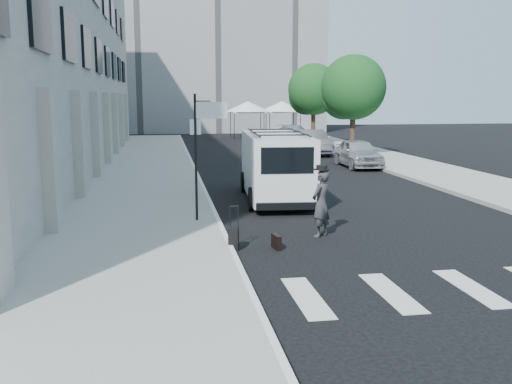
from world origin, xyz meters
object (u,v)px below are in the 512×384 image
object	(u,v)px
parked_car_b	(312,142)
cargo_van	(275,166)
parked_car_a	(358,153)
businessman	(321,203)
briefcase	(276,242)
parked_car_c	(294,134)
suitcase	(234,238)

from	to	relation	value
parked_car_b	cargo_van	bearing A→B (deg)	-110.15
parked_car_b	parked_car_a	bearing A→B (deg)	-85.22
businessman	briefcase	world-z (taller)	businessman
briefcase	parked_car_b	distance (m)	22.80
businessman	cargo_van	world-z (taller)	cargo_van
parked_car_a	parked_car_b	xyz separation A→B (m)	(-0.67, 6.75, 0.04)
businessman	parked_car_c	distance (m)	30.97
cargo_van	parked_car_a	bearing A→B (deg)	58.78
briefcase	cargo_van	world-z (taller)	cargo_van
cargo_van	parked_car_b	bearing A→B (deg)	74.70
businessman	briefcase	bearing A→B (deg)	-7.18
cargo_van	parked_car_b	size ratio (longest dim) A/B	1.34
parked_car_a	parked_car_c	bearing A→B (deg)	89.61
suitcase	parked_car_c	xyz separation A→B (m)	(8.68, 31.24, 0.41)
businessman	parked_car_a	world-z (taller)	businessman
parked_car_b	parked_car_c	xyz separation A→B (m)	(1.08, 9.51, -0.08)
suitcase	briefcase	bearing A→B (deg)	6.82
businessman	cargo_van	xyz separation A→B (m)	(-0.11, 5.54, 0.32)
parked_car_a	parked_car_b	world-z (taller)	parked_car_b
cargo_van	parked_car_b	xyz separation A→B (m)	(5.34, 15.28, -0.42)
businessman	briefcase	distance (m)	1.83
parked_car_c	briefcase	bearing A→B (deg)	-110.54
parked_car_a	businessman	bearing A→B (deg)	-111.70
cargo_van	parked_car_b	distance (m)	16.19
parked_car_a	parked_car_b	bearing A→B (deg)	96.73
businessman	parked_car_a	bearing A→B (deg)	-156.41
businessman	parked_car_c	xyz separation A→B (m)	(6.31, 30.32, -0.19)
cargo_van	businessman	bearing A→B (deg)	-84.92
suitcase	parked_car_b	world-z (taller)	parked_car_b
parked_car_b	suitcase	bearing A→B (deg)	-110.17
cargo_van	parked_car_c	size ratio (longest dim) A/B	1.32
suitcase	parked_car_c	bearing A→B (deg)	86.59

